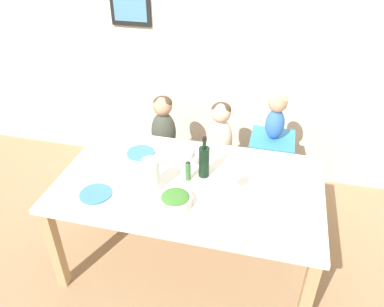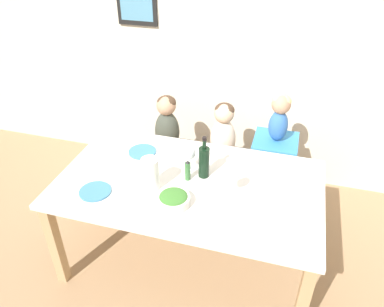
% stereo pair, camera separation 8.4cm
% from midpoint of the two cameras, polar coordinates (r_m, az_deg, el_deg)
% --- Properties ---
extents(ground_plane, '(14.00, 14.00, 0.00)m').
position_cam_midpoint_polar(ground_plane, '(3.07, -1.17, -15.37)').
color(ground_plane, '#9E7A56').
extents(wall_back, '(10.00, 0.09, 2.70)m').
position_cam_midpoint_polar(wall_back, '(3.42, 4.36, 17.16)').
color(wall_back, beige).
rests_on(wall_back, ground_plane).
extents(dining_table, '(1.79, 1.03, 0.75)m').
position_cam_midpoint_polar(dining_table, '(2.61, -1.34, -5.77)').
color(dining_table, silver).
rests_on(dining_table, ground_plane).
extents(chair_far_left, '(0.42, 0.42, 0.46)m').
position_cam_midpoint_polar(chair_far_left, '(3.46, -4.84, -0.34)').
color(chair_far_left, silver).
rests_on(chair_far_left, ground_plane).
extents(chair_far_center, '(0.42, 0.42, 0.46)m').
position_cam_midpoint_polar(chair_far_center, '(3.36, 3.35, -1.50)').
color(chair_far_center, silver).
rests_on(chair_far_center, ground_plane).
extents(chair_right_highchair, '(0.36, 0.36, 0.72)m').
position_cam_midpoint_polar(chair_right_highchair, '(3.22, 11.18, 0.04)').
color(chair_right_highchair, silver).
rests_on(chair_right_highchair, ground_plane).
extents(person_child_left, '(0.22, 0.20, 0.52)m').
position_cam_midpoint_polar(person_child_left, '(3.28, -5.12, 4.59)').
color(person_child_left, '#3D4238').
rests_on(person_child_left, chair_far_left).
extents(person_child_center, '(0.22, 0.20, 0.52)m').
position_cam_midpoint_polar(person_child_center, '(3.17, 3.55, 3.53)').
color(person_child_center, beige).
rests_on(person_child_center, chair_far_center).
extents(person_baby_right, '(0.15, 0.16, 0.39)m').
position_cam_midpoint_polar(person_baby_right, '(3.03, 11.96, 6.05)').
color(person_baby_right, '#3366B2').
rests_on(person_baby_right, chair_right_highchair).
extents(wine_bottle, '(0.07, 0.07, 0.31)m').
position_cam_midpoint_polar(wine_bottle, '(2.54, 0.90, -1.16)').
color(wine_bottle, black).
rests_on(wine_bottle, dining_table).
extents(paper_towel_roll, '(0.11, 0.11, 0.23)m').
position_cam_midpoint_polar(paper_towel_roll, '(2.44, -7.21, -3.26)').
color(paper_towel_roll, white).
rests_on(paper_towel_roll, dining_table).
extents(wine_glass_near, '(0.08, 0.08, 0.19)m').
position_cam_midpoint_polar(wine_glass_near, '(2.40, 5.46, -3.29)').
color(wine_glass_near, white).
rests_on(wine_glass_near, dining_table).
extents(wine_glass_far, '(0.08, 0.08, 0.19)m').
position_cam_midpoint_polar(wine_glass_far, '(2.59, -1.26, 0.06)').
color(wine_glass_far, white).
rests_on(wine_glass_far, dining_table).
extents(salad_bowl_large, '(0.21, 0.21, 0.08)m').
position_cam_midpoint_polar(salad_bowl_large, '(2.35, -3.57, -7.01)').
color(salad_bowl_large, silver).
rests_on(salad_bowl_large, dining_table).
extents(dinner_plate_front_left, '(0.21, 0.21, 0.01)m').
position_cam_midpoint_polar(dinner_plate_front_left, '(2.53, -15.40, -5.95)').
color(dinner_plate_front_left, teal).
rests_on(dinner_plate_front_left, dining_table).
extents(dinner_plate_back_left, '(0.21, 0.21, 0.01)m').
position_cam_midpoint_polar(dinner_plate_back_left, '(2.86, -8.66, 0.11)').
color(dinner_plate_back_left, teal).
rests_on(dinner_plate_back_left, dining_table).
extents(condiment_bottle_hot_sauce, '(0.04, 0.04, 0.16)m').
position_cam_midpoint_polar(condiment_bottle_hot_sauce, '(2.53, -1.57, -2.61)').
color(condiment_bottle_hot_sauce, '#336633').
rests_on(condiment_bottle_hot_sauce, dining_table).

